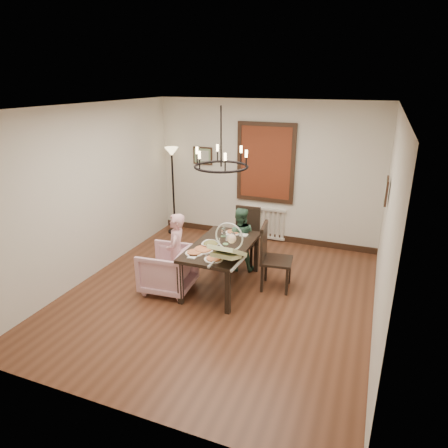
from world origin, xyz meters
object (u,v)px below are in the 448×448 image
Objects in this scene: seated_man at (240,244)px; drinking_glass at (218,242)px; elderly_woman at (177,259)px; baby_bouncer at (228,249)px; dining_table at (221,250)px; floor_lamp at (173,192)px; armchair at (168,269)px; chair_right at (277,257)px; chair_far at (244,237)px.

drinking_glass is at bearing 70.26° from seated_man.
elderly_woman is 1.12× the size of seated_man.
baby_bouncer is (0.25, -1.24, 0.45)m from seated_man.
elderly_woman is (-0.62, -0.33, -0.11)m from dining_table.
seated_man reaches higher than drinking_glass.
dining_table is 2.53× the size of baby_bouncer.
floor_lamp is at bearing -44.66° from seated_man.
dining_table is at bearing 113.61° from armchair.
floor_lamp reaches higher than elderly_woman.
chair_far is at bearing 41.61° from chair_right.
seated_man is at bearing 82.88° from drinking_glass.
chair_right is 8.14× the size of drinking_glass.
dining_table is at bearing 122.63° from baby_bouncer.
elderly_woman is 1.71× the size of baby_bouncer.
armchair is 5.86× the size of drinking_glass.
baby_bouncer is (-0.51, -0.82, 0.38)m from chair_right.
drinking_glass is (0.71, 0.33, 0.43)m from armchair.
seated_man is 2.28m from floor_lamp.
dining_table is 1.65× the size of seated_man.
chair_far is 2.16m from floor_lamp.
elderly_woman is (-0.68, -1.28, 0.01)m from chair_far.
drinking_glass is (-0.35, 0.48, -0.13)m from baby_bouncer.
baby_bouncer reaches higher than drinking_glass.
chair_right reaches higher than seated_man.
chair_right is at bearing 21.27° from drinking_glass.
dining_table is 0.89m from armchair.
chair_far is at bearing 144.11° from armchair.
seated_man is 1.35m from baby_bouncer.
drinking_glass is at bearing 128.60° from baby_bouncer.
chair_far is 0.96× the size of chair_right.
drinking_glass is at bearing 104.54° from chair_right.
elderly_woman is at bearing -61.17° from floor_lamp.
floor_lamp is at bearing 151.70° from chair_far.
floor_lamp is at bearing 133.88° from dining_table.
armchair is 0.74× the size of elderly_woman.
chair_far is at bearing 134.73° from elderly_woman.
baby_bouncer reaches higher than dining_table.
elderly_woman is at bearing 43.97° from seated_man.
dining_table is 0.95m from chair_far.
chair_far is 1.56m from baby_bouncer.
floor_lamp is (-2.15, 2.43, -0.02)m from baby_bouncer.
chair_far reaches higher than dining_table.
chair_far is 1.33× the size of armchair.
dining_table is at bearing 72.22° from seated_man.
drinking_glass is (-0.86, -0.33, 0.25)m from chair_right.
chair_far is 1.05m from drinking_glass.
seated_man reaches higher than dining_table.
elderly_woman reaches higher than drinking_glass.
seated_man is 0.83m from drinking_glass.
armchair is at bearing -122.98° from chair_far.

